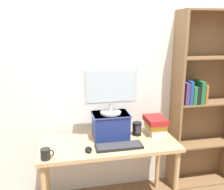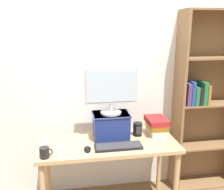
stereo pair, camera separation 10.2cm
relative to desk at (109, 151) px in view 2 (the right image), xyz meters
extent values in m
cube|color=silver|center=(0.00, 0.43, 0.65)|extent=(7.00, 0.08, 2.60)
cube|color=tan|center=(0.00, 0.00, 0.08)|extent=(1.34, 0.57, 0.04)
cylinder|color=tan|center=(0.62, -0.23, -0.30)|extent=(0.05, 0.05, 0.71)
cylinder|color=tan|center=(-0.62, 0.23, -0.30)|extent=(0.05, 0.05, 0.71)
cylinder|color=tan|center=(0.62, 0.23, -0.30)|extent=(0.05, 0.05, 0.71)
cube|color=olive|center=(0.82, 0.25, 0.36)|extent=(0.03, 0.28, 2.02)
cube|color=olive|center=(1.18, 0.39, 0.36)|extent=(0.76, 0.01, 2.02)
cube|color=olive|center=(1.18, 0.25, -0.64)|extent=(0.71, 0.27, 0.02)
cube|color=olive|center=(1.18, 0.25, -0.14)|extent=(0.71, 0.27, 0.02)
cube|color=olive|center=(1.18, 0.25, 0.37)|extent=(0.71, 0.27, 0.02)
cube|color=olive|center=(1.18, 0.25, 0.87)|extent=(0.71, 0.27, 0.02)
cube|color=olive|center=(1.18, 0.25, 1.36)|extent=(0.71, 0.27, 0.02)
cube|color=#4C336B|center=(0.88, 0.23, 0.50)|extent=(0.04, 0.20, 0.24)
cube|color=navy|center=(0.93, 0.23, 0.50)|extent=(0.04, 0.20, 0.26)
cube|color=#236B38|center=(0.97, 0.23, 0.47)|extent=(0.04, 0.20, 0.20)
cube|color=black|center=(1.02, 0.23, 0.47)|extent=(0.03, 0.20, 0.19)
cube|color=#236B38|center=(1.06, 0.23, 0.50)|extent=(0.05, 0.20, 0.25)
cube|color=#AD662D|center=(1.11, 0.23, 0.48)|extent=(0.03, 0.20, 0.21)
cube|color=navy|center=(0.04, 0.11, 0.22)|extent=(0.35, 0.25, 0.26)
cube|color=#334284|center=(0.04, 0.11, 0.35)|extent=(0.37, 0.27, 0.01)
cylinder|color=#B7B7BA|center=(0.04, 0.11, 0.36)|extent=(0.21, 0.21, 0.02)
cylinder|color=#B7B7BA|center=(0.04, 0.11, 0.42)|extent=(0.03, 0.03, 0.09)
cube|color=#B7B7BA|center=(0.04, 0.11, 0.63)|extent=(0.52, 0.04, 0.35)
cube|color=silver|center=(0.04, 0.09, 0.63)|extent=(0.48, 0.00, 0.31)
cube|color=black|center=(0.07, -0.13, 0.11)|extent=(0.44, 0.16, 0.02)
cube|color=#333335|center=(0.07, -0.13, 0.12)|extent=(0.42, 0.14, 0.00)
ellipsoid|color=black|center=(-0.22, -0.14, 0.11)|extent=(0.06, 0.10, 0.04)
cube|color=silver|center=(0.53, 0.12, 0.12)|extent=(0.16, 0.24, 0.06)
cube|color=gold|center=(0.53, 0.13, 0.19)|extent=(0.17, 0.23, 0.07)
cube|color=maroon|center=(0.52, 0.12, 0.25)|extent=(0.20, 0.27, 0.06)
cylinder|color=black|center=(-0.59, -0.21, 0.14)|extent=(0.08, 0.08, 0.10)
torus|color=black|center=(-0.55, -0.21, 0.15)|extent=(0.06, 0.01, 0.06)
cylinder|color=black|center=(0.32, 0.12, 0.16)|extent=(0.09, 0.09, 0.14)
cube|color=#2D2D30|center=(0.32, 0.07, 0.17)|extent=(0.06, 0.00, 0.08)
camera|label=1|loc=(-0.43, -2.20, 1.16)|focal=40.00mm
camera|label=2|loc=(-0.33, -2.22, 1.16)|focal=40.00mm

